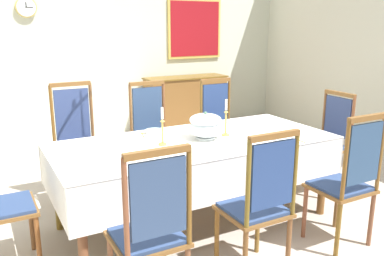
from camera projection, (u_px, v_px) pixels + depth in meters
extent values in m
cube|color=#B2A598|center=(189.00, 217.00, 3.90)|extent=(7.02, 6.59, 0.04)
cube|color=beige|center=(89.00, 34.00, 6.33)|extent=(7.02, 0.08, 3.24)
cylinder|color=brown|center=(82.00, 234.00, 2.79)|extent=(0.07, 0.07, 0.75)
cylinder|color=brown|center=(323.00, 177.00, 3.84)|extent=(0.07, 0.07, 0.75)
cylinder|color=brown|center=(57.00, 190.00, 3.55)|extent=(0.07, 0.07, 0.75)
cylinder|color=brown|center=(264.00, 152.00, 4.60)|extent=(0.07, 0.07, 0.75)
cube|color=brown|center=(195.00, 148.00, 3.61)|extent=(2.35, 0.97, 0.08)
cube|color=brown|center=(195.00, 142.00, 3.60)|extent=(2.47, 1.09, 0.03)
cube|color=white|center=(195.00, 140.00, 3.59)|extent=(2.49, 1.11, 0.00)
cube|color=white|center=(229.00, 180.00, 3.18)|extent=(2.49, 0.00, 0.37)
cube|color=white|center=(169.00, 145.00, 4.10)|extent=(2.49, 0.00, 0.37)
cube|color=white|center=(52.00, 185.00, 3.07)|extent=(0.00, 1.11, 0.37)
cube|color=white|center=(300.00, 142.00, 4.21)|extent=(0.00, 1.11, 0.37)
cylinder|color=brown|center=(164.00, 252.00, 2.84)|extent=(0.04, 0.04, 0.46)
cube|color=brown|center=(147.00, 239.00, 2.53)|extent=(0.44, 0.42, 0.03)
cube|color=navy|center=(147.00, 235.00, 2.53)|extent=(0.40, 0.38, 0.02)
cylinder|color=brown|center=(126.00, 211.00, 2.20)|extent=(0.03, 0.03, 0.61)
cylinder|color=brown|center=(189.00, 197.00, 2.38)|extent=(0.03, 0.03, 0.61)
cube|color=navy|center=(159.00, 199.00, 2.29)|extent=(0.34, 0.02, 0.46)
cube|color=brown|center=(157.00, 152.00, 2.22)|extent=(0.40, 0.04, 0.04)
cylinder|color=brown|center=(105.00, 184.00, 4.03)|extent=(0.04, 0.04, 0.46)
cylinder|color=brown|center=(66.00, 192.00, 3.86)|extent=(0.04, 0.04, 0.46)
cylinder|color=brown|center=(95.00, 173.00, 4.34)|extent=(0.04, 0.04, 0.46)
cylinder|color=brown|center=(59.00, 179.00, 4.17)|extent=(0.04, 0.04, 0.46)
cube|color=brown|center=(80.00, 159.00, 4.04)|extent=(0.44, 0.42, 0.03)
cube|color=navy|center=(80.00, 156.00, 4.03)|extent=(0.40, 0.38, 0.02)
cylinder|color=brown|center=(92.00, 117.00, 4.20)|extent=(0.03, 0.03, 0.71)
cylinder|color=brown|center=(53.00, 121.00, 4.02)|extent=(0.03, 0.03, 0.71)
cube|color=navy|center=(72.00, 116.00, 4.10)|extent=(0.34, 0.02, 0.54)
cube|color=brown|center=(70.00, 84.00, 4.02)|extent=(0.40, 0.04, 0.04)
cylinder|color=brown|center=(217.00, 237.00, 3.04)|extent=(0.04, 0.04, 0.46)
cylinder|color=brown|center=(258.00, 225.00, 3.21)|extent=(0.04, 0.04, 0.46)
cylinder|color=brown|center=(288.00, 247.00, 2.91)|extent=(0.04, 0.04, 0.46)
cube|color=brown|center=(253.00, 211.00, 2.91)|extent=(0.44, 0.42, 0.03)
cube|color=navy|center=(253.00, 208.00, 2.90)|extent=(0.40, 0.38, 0.02)
cylinder|color=brown|center=(248.00, 185.00, 2.58)|extent=(0.03, 0.03, 0.60)
cylinder|color=brown|center=(295.00, 174.00, 2.76)|extent=(0.03, 0.03, 0.60)
cube|color=navy|center=(272.00, 175.00, 2.66)|extent=(0.34, 0.02, 0.45)
cube|color=brown|center=(275.00, 136.00, 2.60)|extent=(0.40, 0.04, 0.04)
cylinder|color=brown|center=(178.00, 171.00, 4.41)|extent=(0.04, 0.04, 0.46)
cylinder|color=brown|center=(146.00, 177.00, 4.24)|extent=(0.04, 0.04, 0.46)
cylinder|color=brown|center=(165.00, 161.00, 4.72)|extent=(0.04, 0.04, 0.46)
cylinder|color=brown|center=(134.00, 166.00, 4.54)|extent=(0.04, 0.04, 0.46)
cube|color=brown|center=(155.00, 147.00, 4.42)|extent=(0.44, 0.42, 0.03)
cube|color=navy|center=(155.00, 145.00, 4.41)|extent=(0.40, 0.38, 0.02)
cylinder|color=brown|center=(164.00, 111.00, 4.58)|extent=(0.03, 0.03, 0.67)
cylinder|color=brown|center=(131.00, 115.00, 4.40)|extent=(0.03, 0.03, 0.67)
cube|color=navy|center=(148.00, 110.00, 4.48)|extent=(0.34, 0.02, 0.51)
cube|color=brown|center=(147.00, 83.00, 4.41)|extent=(0.40, 0.04, 0.04)
cylinder|color=brown|center=(305.00, 212.00, 3.44)|extent=(0.04, 0.04, 0.46)
cylinder|color=brown|center=(337.00, 203.00, 3.62)|extent=(0.04, 0.04, 0.46)
cylinder|color=brown|center=(338.00, 230.00, 3.13)|extent=(0.04, 0.04, 0.46)
cylinder|color=brown|center=(371.00, 219.00, 3.31)|extent=(0.04, 0.04, 0.46)
cube|color=brown|center=(340.00, 188.00, 3.31)|extent=(0.44, 0.42, 0.03)
cube|color=navy|center=(340.00, 186.00, 3.31)|extent=(0.40, 0.38, 0.02)
cylinder|color=brown|center=(345.00, 162.00, 2.98)|extent=(0.03, 0.03, 0.62)
cylinder|color=brown|center=(381.00, 154.00, 3.16)|extent=(0.03, 0.03, 0.62)
cube|color=navy|center=(364.00, 154.00, 3.07)|extent=(0.34, 0.02, 0.47)
cube|color=brown|center=(368.00, 118.00, 3.00)|extent=(0.40, 0.04, 0.04)
cylinder|color=brown|center=(244.00, 158.00, 4.81)|extent=(0.04, 0.04, 0.46)
cylinder|color=brown|center=(217.00, 163.00, 4.64)|extent=(0.04, 0.04, 0.46)
cylinder|color=brown|center=(228.00, 150.00, 5.12)|extent=(0.04, 0.04, 0.46)
cylinder|color=brown|center=(202.00, 155.00, 4.95)|extent=(0.04, 0.04, 0.46)
cube|color=brown|center=(223.00, 137.00, 4.82)|extent=(0.44, 0.42, 0.03)
cube|color=navy|center=(223.00, 135.00, 4.81)|extent=(0.40, 0.38, 0.02)
cylinder|color=brown|center=(229.00, 105.00, 4.99)|extent=(0.03, 0.03, 0.64)
cylinder|color=brown|center=(201.00, 108.00, 4.81)|extent=(0.03, 0.03, 0.64)
cube|color=navy|center=(215.00, 104.00, 4.89)|extent=(0.34, 0.02, 0.49)
cube|color=brown|center=(216.00, 80.00, 4.82)|extent=(0.40, 0.04, 0.04)
cylinder|color=brown|center=(31.00, 223.00, 3.25)|extent=(0.04, 0.04, 0.46)
cylinder|color=brown|center=(39.00, 245.00, 2.93)|extent=(0.04, 0.04, 0.46)
cube|color=brown|center=(5.00, 209.00, 2.94)|extent=(0.42, 0.44, 0.03)
cube|color=navy|center=(5.00, 206.00, 2.94)|extent=(0.38, 0.40, 0.02)
cylinder|color=brown|center=(322.00, 178.00, 4.21)|extent=(0.04, 0.04, 0.46)
cylinder|color=brown|center=(296.00, 167.00, 4.54)|extent=(0.04, 0.04, 0.46)
cylinder|color=brown|center=(346.00, 172.00, 4.38)|extent=(0.04, 0.04, 0.46)
cylinder|color=brown|center=(320.00, 162.00, 4.70)|extent=(0.04, 0.04, 0.46)
cube|color=brown|center=(323.00, 148.00, 4.40)|extent=(0.42, 0.44, 0.03)
cube|color=navy|center=(323.00, 146.00, 4.39)|extent=(0.38, 0.40, 0.02)
cylinder|color=brown|center=(352.00, 123.00, 4.24)|extent=(0.03, 0.03, 0.57)
cylinder|color=brown|center=(324.00, 116.00, 4.58)|extent=(0.03, 0.03, 0.57)
cube|color=navy|center=(338.00, 117.00, 4.40)|extent=(0.02, 0.34, 0.43)
cube|color=brown|center=(340.00, 94.00, 4.34)|extent=(0.04, 0.40, 0.04)
cylinder|color=white|center=(205.00, 138.00, 3.64)|extent=(0.18, 0.18, 0.02)
ellipsoid|color=white|center=(205.00, 129.00, 3.62)|extent=(0.32, 0.32, 0.14)
ellipsoid|color=white|center=(205.00, 120.00, 3.60)|extent=(0.29, 0.29, 0.11)
sphere|color=#4A7254|center=(206.00, 113.00, 3.58)|extent=(0.03, 0.03, 0.03)
cylinder|color=gold|center=(163.00, 144.00, 3.45)|extent=(0.07, 0.07, 0.02)
cylinder|color=gold|center=(163.00, 132.00, 3.42)|extent=(0.02, 0.02, 0.19)
cone|color=gold|center=(162.00, 120.00, 3.39)|extent=(0.04, 0.04, 0.02)
cylinder|color=silver|center=(162.00, 113.00, 3.38)|extent=(0.02, 0.02, 0.10)
cylinder|color=gold|center=(226.00, 135.00, 3.74)|extent=(0.07, 0.07, 0.02)
cylinder|color=gold|center=(226.00, 123.00, 3.71)|extent=(0.02, 0.02, 0.21)
cone|color=gold|center=(226.00, 111.00, 3.68)|extent=(0.04, 0.04, 0.02)
cylinder|color=silver|center=(226.00, 105.00, 3.67)|extent=(0.02, 0.02, 0.10)
cylinder|color=white|center=(287.00, 140.00, 3.53)|extent=(0.19, 0.19, 0.04)
cylinder|color=white|center=(287.00, 139.00, 3.53)|extent=(0.16, 0.16, 0.03)
torus|color=#4A7254|center=(287.00, 138.00, 3.53)|extent=(0.19, 0.19, 0.01)
cylinder|color=white|center=(154.00, 132.00, 3.81)|extent=(0.17, 0.17, 0.04)
cylinder|color=white|center=(154.00, 131.00, 3.81)|extent=(0.14, 0.14, 0.02)
torus|color=#4A7254|center=(154.00, 130.00, 3.81)|extent=(0.17, 0.17, 0.01)
cube|color=gold|center=(300.00, 141.00, 3.56)|extent=(0.02, 0.14, 0.00)
ellipsoid|color=gold|center=(294.00, 138.00, 3.64)|extent=(0.03, 0.05, 0.01)
cube|color=gold|center=(143.00, 135.00, 3.73)|extent=(0.05, 0.14, 0.00)
ellipsoid|color=gold|center=(142.00, 133.00, 3.81)|extent=(0.03, 0.05, 0.01)
cube|color=brown|center=(186.00, 103.00, 7.06)|extent=(1.40, 0.44, 0.88)
cube|color=brown|center=(186.00, 77.00, 6.95)|extent=(1.44, 0.48, 0.02)
cube|color=brown|center=(197.00, 99.00, 7.42)|extent=(0.59, 0.01, 0.70)
cube|color=brown|center=(162.00, 103.00, 7.09)|extent=(0.59, 0.01, 0.70)
cylinder|color=#D1B251|center=(26.00, 7.00, 5.77)|extent=(0.29, 0.05, 0.29)
cylinder|color=white|center=(26.00, 7.00, 5.74)|extent=(0.26, 0.01, 0.26)
cube|color=black|center=(26.00, 5.00, 5.73)|extent=(0.01, 0.00, 0.07)
cube|color=black|center=(29.00, 7.00, 5.76)|extent=(0.10, 0.00, 0.01)
cube|color=#D1B251|center=(195.00, 29.00, 7.12)|extent=(1.03, 0.04, 1.01)
cube|color=maroon|center=(195.00, 29.00, 7.10)|extent=(0.95, 0.01, 0.93)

